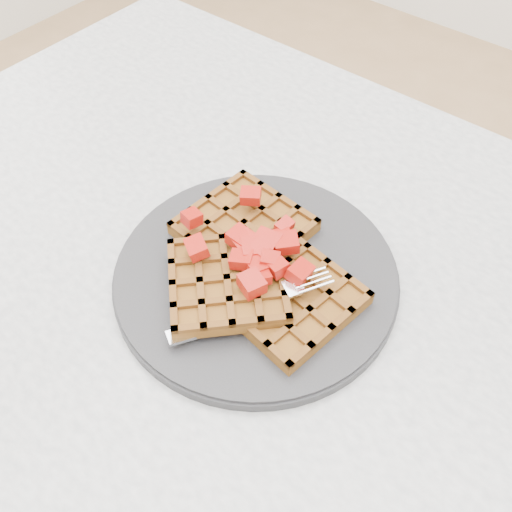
{
  "coord_description": "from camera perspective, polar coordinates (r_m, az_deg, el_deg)",
  "views": [
    {
      "loc": [
        0.19,
        -0.29,
        1.24
      ],
      "look_at": [
        -0.05,
        0.0,
        0.79
      ],
      "focal_mm": 40.0,
      "sensor_mm": 36.0,
      "label": 1
    }
  ],
  "objects": [
    {
      "name": "strawberry_pile",
      "position": [
        0.57,
        0.0,
        0.89
      ],
      "size": [
        0.15,
        0.15,
        0.02
      ],
      "primitive_type": null,
      "color": "#8C0501",
      "rests_on": "waffles"
    },
    {
      "name": "fork",
      "position": [
        0.56,
        0.66,
        -5.33
      ],
      "size": [
        0.11,
        0.17,
        0.02
      ],
      "primitive_type": null,
      "rotation": [
        0.0,
        0.0,
        -0.5
      ],
      "color": "silver",
      "rests_on": "plate"
    },
    {
      "name": "waffles",
      "position": [
        0.59,
        -0.22,
        -1.01
      ],
      "size": [
        0.23,
        0.22,
        0.03
      ],
      "color": "brown",
      "rests_on": "plate"
    },
    {
      "name": "ground",
      "position": [
        1.29,
        1.73,
        -24.17
      ],
      "size": [
        4.0,
        4.0,
        0.0
      ],
      "primitive_type": "plane",
      "color": "tan",
      "rests_on": "ground"
    },
    {
      "name": "plate",
      "position": [
        0.61,
        0.0,
        -1.92
      ],
      "size": [
        0.3,
        0.3,
        0.02
      ],
      "primitive_type": "cylinder",
      "color": "black",
      "rests_on": "table"
    },
    {
      "name": "table",
      "position": [
        0.7,
        2.96,
        -10.03
      ],
      "size": [
        1.2,
        0.8,
        0.75
      ],
      "color": "silver",
      "rests_on": "ground"
    }
  ]
}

